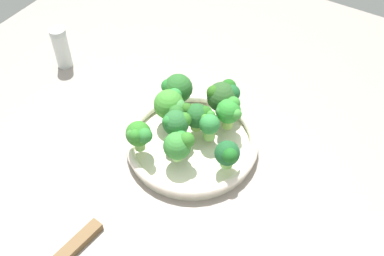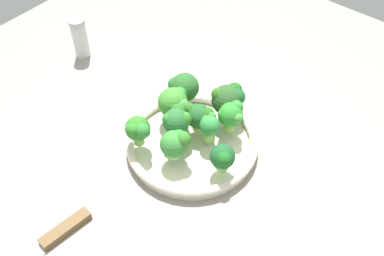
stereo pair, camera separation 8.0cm
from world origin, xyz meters
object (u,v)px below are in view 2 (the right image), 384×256
object	(u,v)px
broccoli_floret_2	(175,102)
broccoli_floret_5	(210,125)
broccoli_floret_8	(228,99)
pepper_shaker	(80,38)
broccoli_floret_7	(184,88)
bowl	(192,143)
knife	(42,246)
broccoli_floret_1	(231,115)
broccoli_floret_6	(223,158)
broccoli_floret_9	(198,115)
broccoli_floret_4	(176,143)
broccoli_floret_3	(138,130)
broccoli_floret_0	(177,121)

from	to	relation	value
broccoli_floret_2	broccoli_floret_5	world-z (taller)	broccoli_floret_2
broccoli_floret_8	pepper_shaker	bearing A→B (deg)	-85.10
broccoli_floret_5	broccoli_floret_7	world-z (taller)	broccoli_floret_7
broccoli_floret_8	bowl	bearing A→B (deg)	-7.78
bowl	broccoli_floret_2	size ratio (longest dim) A/B	3.80
pepper_shaker	knife	bearing A→B (deg)	40.76
broccoli_floret_1	broccoli_floret_6	xyz separation A→B (cm)	(8.98, 4.73, -0.90)
broccoli_floret_6	broccoli_floret_9	bearing A→B (deg)	-117.78
broccoli_floret_7	broccoli_floret_9	xyz separation A→B (cm)	(3.79, 6.74, -0.73)
bowl	broccoli_floret_9	distance (cm)	5.91
broccoli_floret_5	pepper_shaker	distance (cm)	42.27
broccoli_floret_2	broccoli_floret_4	world-z (taller)	broccoli_floret_2
broccoli_floret_7	pepper_shaker	size ratio (longest dim) A/B	0.70
broccoli_floret_6	pepper_shaker	bearing A→B (deg)	-99.99
broccoli_floret_3	broccoli_floret_7	bearing A→B (deg)	-176.75
broccoli_floret_4	broccoli_floret_8	world-z (taller)	broccoli_floret_8
broccoli_floret_8	broccoli_floret_1	bearing A→B (deg)	44.67
broccoli_floret_2	broccoli_floret_6	xyz separation A→B (cm)	(4.94, 15.70, -0.69)
broccoli_floret_3	broccoli_floret_8	xyz separation A→B (cm)	(-17.42, 8.26, 0.12)
broccoli_floret_2	broccoli_floret_3	xyz separation A→B (cm)	(10.29, -0.35, 0.25)
broccoli_floret_4	broccoli_floret_8	size ratio (longest dim) A/B	0.89
broccoli_floret_2	broccoli_floret_6	world-z (taller)	broccoli_floret_2
broccoli_floret_3	broccoli_floret_9	world-z (taller)	broccoli_floret_3
broccoli_floret_0	broccoli_floret_8	xyz separation A→B (cm)	(-11.09, 3.99, 0.03)
broccoli_floret_3	broccoli_floret_5	size ratio (longest dim) A/B	1.15
broccoli_floret_0	broccoli_floret_8	bearing A→B (deg)	160.20
broccoli_floret_6	pepper_shaker	world-z (taller)	pepper_shaker
broccoli_floret_3	broccoli_floret_7	size ratio (longest dim) A/B	0.92
broccoli_floret_1	broccoli_floret_9	distance (cm)	6.55
bowl	broccoli_floret_8	distance (cm)	11.44
bowl	broccoli_floret_8	world-z (taller)	broccoli_floret_8
broccoli_floret_1	broccoli_floret_6	size ratio (longest dim) A/B	1.15
broccoli_floret_9	knife	distance (cm)	36.97
broccoli_floret_6	broccoli_floret_5	bearing A→B (deg)	-124.80
broccoli_floret_7	broccoli_floret_4	bearing A→B (deg)	34.41
broccoli_floret_0	broccoli_floret_3	distance (cm)	7.64
broccoli_floret_3	broccoli_floret_6	world-z (taller)	broccoli_floret_3
broccoli_floret_5	broccoli_floret_7	distance (cm)	11.22
broccoli_floret_4	broccoli_floret_5	xyz separation A→B (cm)	(-7.58, 1.96, -0.20)
broccoli_floret_6	broccoli_floret_9	size ratio (longest dim) A/B	0.95
broccoli_floret_0	broccoli_floret_3	bearing A→B (deg)	-33.98
broccoli_floret_1	broccoli_floret_7	xyz separation A→B (cm)	(-0.14, -12.14, 0.03)
broccoli_floret_0	broccoli_floret_4	size ratio (longest dim) A/B	1.08
broccoli_floret_2	broccoli_floret_0	bearing A→B (deg)	44.75
broccoli_floret_5	broccoli_floret_9	world-z (taller)	broccoli_floret_9
broccoli_floret_0	broccoli_floret_7	bearing A→B (deg)	-147.98
bowl	broccoli_floret_3	world-z (taller)	broccoli_floret_3
broccoli_floret_2	broccoli_floret_3	size ratio (longest dim) A/B	1.05
broccoli_floret_0	broccoli_floret_6	xyz separation A→B (cm)	(0.98, 11.78, -1.02)
broccoli_floret_5	broccoli_floret_6	world-z (taller)	same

